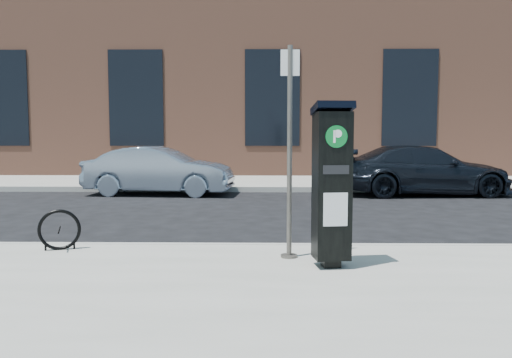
{
  "coord_description": "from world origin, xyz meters",
  "views": [
    {
      "loc": [
        -0.25,
        -7.96,
        1.85
      ],
      "look_at": [
        -0.4,
        0.5,
        1.08
      ],
      "focal_mm": 38.0,
      "sensor_mm": 36.0,
      "label": 1
    }
  ],
  "objects_px": {
    "sign_pole": "(290,154)",
    "bike_rack": "(59,230)",
    "car_dark": "(424,170)",
    "car_silver": "(159,171)",
    "parking_kiosk": "(332,183)"
  },
  "relations": [
    {
      "from": "sign_pole",
      "to": "bike_rack",
      "type": "xyz_separation_m",
      "value": [
        -3.23,
        0.39,
        -1.1
      ]
    },
    {
      "from": "sign_pole",
      "to": "car_silver",
      "type": "bearing_deg",
      "value": 111.27
    },
    {
      "from": "sign_pole",
      "to": "car_dark",
      "type": "distance_m",
      "value": 9.29
    },
    {
      "from": "sign_pole",
      "to": "car_silver",
      "type": "xyz_separation_m",
      "value": [
        -3.33,
        8.16,
        -0.85
      ]
    },
    {
      "from": "bike_rack",
      "to": "car_silver",
      "type": "xyz_separation_m",
      "value": [
        -0.1,
        7.77,
        0.25
      ]
    },
    {
      "from": "parking_kiosk",
      "to": "car_dark",
      "type": "height_order",
      "value": "parking_kiosk"
    },
    {
      "from": "parking_kiosk",
      "to": "car_silver",
      "type": "height_order",
      "value": "parking_kiosk"
    },
    {
      "from": "sign_pole",
      "to": "car_silver",
      "type": "distance_m",
      "value": 8.86
    },
    {
      "from": "bike_rack",
      "to": "car_dark",
      "type": "bearing_deg",
      "value": 28.65
    },
    {
      "from": "parking_kiosk",
      "to": "sign_pole",
      "type": "xyz_separation_m",
      "value": [
        -0.5,
        0.49,
        0.34
      ]
    },
    {
      "from": "sign_pole",
      "to": "car_dark",
      "type": "bearing_deg",
      "value": 62.19
    },
    {
      "from": "sign_pole",
      "to": "bike_rack",
      "type": "relative_size",
      "value": 4.76
    },
    {
      "from": "sign_pole",
      "to": "bike_rack",
      "type": "bearing_deg",
      "value": 172.17
    },
    {
      "from": "bike_rack",
      "to": "parking_kiosk",
      "type": "bearing_deg",
      "value": -31.25
    },
    {
      "from": "parking_kiosk",
      "to": "car_dark",
      "type": "relative_size",
      "value": 0.42
    }
  ]
}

